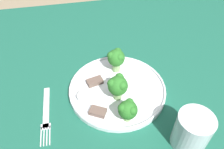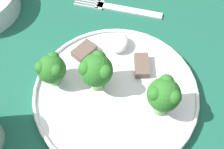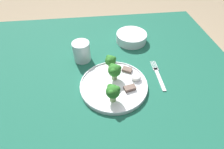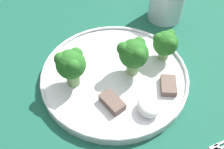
% 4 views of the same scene
% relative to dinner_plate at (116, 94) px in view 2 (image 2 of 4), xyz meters
% --- Properties ---
extents(table, '(1.22, 1.17, 0.76)m').
position_rel_dinner_plate_xyz_m(table, '(-0.04, 0.02, -0.10)').
color(table, '#195642').
rests_on(table, ground_plane).
extents(dinner_plate, '(0.27, 0.27, 0.02)m').
position_rel_dinner_plate_xyz_m(dinner_plate, '(0.00, 0.00, 0.00)').
color(dinner_plate, white).
rests_on(dinner_plate, table).
extents(fork, '(0.02, 0.18, 0.00)m').
position_rel_dinner_plate_xyz_m(fork, '(0.20, 0.04, -0.01)').
color(fork, silver).
rests_on(fork, table).
extents(broccoli_floret_near_rim_left, '(0.05, 0.05, 0.07)m').
position_rel_dinner_plate_xyz_m(broccoli_floret_near_rim_left, '(-0.01, -0.07, 0.05)').
color(broccoli_floret_near_rim_left, '#7FA866').
rests_on(broccoli_floret_near_rim_left, dinner_plate).
extents(broccoli_floret_center_left, '(0.05, 0.05, 0.07)m').
position_rel_dinner_plate_xyz_m(broccoli_floret_center_left, '(0.01, 0.03, 0.05)').
color(broccoli_floret_center_left, '#7FA866').
rests_on(broccoli_floret_center_left, dinner_plate).
extents(broccoli_floret_back_left, '(0.05, 0.05, 0.06)m').
position_rel_dinner_plate_xyz_m(broccoli_floret_back_left, '(-0.00, 0.10, 0.04)').
color(broccoli_floret_back_left, '#7FA866').
rests_on(broccoli_floret_back_left, dinner_plate).
extents(meat_slice_front_slice, '(0.05, 0.03, 0.01)m').
position_rel_dinner_plate_xyz_m(meat_slice_front_slice, '(0.06, -0.03, 0.01)').
color(meat_slice_front_slice, brown).
rests_on(meat_slice_front_slice, dinner_plate).
extents(meat_slice_middle_slice, '(0.05, 0.04, 0.01)m').
position_rel_dinner_plate_xyz_m(meat_slice_middle_slice, '(0.07, 0.07, 0.01)').
color(meat_slice_middle_slice, brown).
rests_on(meat_slice_middle_slice, dinner_plate).
extents(sauce_dollop, '(0.04, 0.04, 0.02)m').
position_rel_dinner_plate_xyz_m(sauce_dollop, '(0.09, 0.02, 0.01)').
color(sauce_dollop, white).
rests_on(sauce_dollop, dinner_plate).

